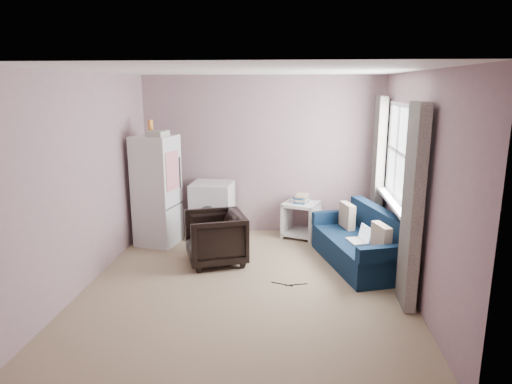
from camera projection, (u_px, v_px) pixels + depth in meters
room at (249, 182)px, 5.25m from camera, size 3.84×4.24×2.54m
armchair at (215, 235)px, 6.10m from camera, size 0.91×0.94×0.77m
fridge at (157, 190)px, 6.76m from camera, size 0.67×0.66×1.86m
washing_machine at (213, 209)px, 7.15m from camera, size 0.64×0.65×0.87m
side_table at (301, 217)px, 7.18m from camera, size 0.64×0.64×0.69m
sofa at (362, 245)px, 6.07m from camera, size 1.21×1.81×0.74m
window_dressing at (392, 185)px, 5.80m from camera, size 0.17×2.62×2.18m
floor_cables at (289, 284)px, 5.49m from camera, size 0.44×0.10×0.01m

